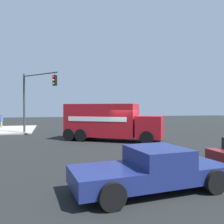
{
  "coord_description": "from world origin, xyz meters",
  "views": [
    {
      "loc": [
        17.19,
        -5.74,
        2.7
      ],
      "look_at": [
        -0.45,
        -0.94,
        2.34
      ],
      "focal_mm": 37.26,
      "sensor_mm": 36.0,
      "label": 1
    }
  ],
  "objects_px": {
    "delivery_truck": "(110,122)",
    "traffic_light_primary": "(34,93)",
    "pedestrian_crossing": "(1,120)",
    "pickup_navy": "(152,168)"
  },
  "relations": [
    {
      "from": "delivery_truck",
      "to": "traffic_light_primary",
      "type": "bearing_deg",
      "value": -133.24
    },
    {
      "from": "traffic_light_primary",
      "to": "pedestrian_crossing",
      "type": "relative_size",
      "value": 3.54
    },
    {
      "from": "delivery_truck",
      "to": "pickup_navy",
      "type": "distance_m",
      "value": 11.46
    },
    {
      "from": "delivery_truck",
      "to": "pedestrian_crossing",
      "type": "relative_size",
      "value": 4.68
    },
    {
      "from": "pickup_navy",
      "to": "pedestrian_crossing",
      "type": "bearing_deg",
      "value": -160.29
    },
    {
      "from": "traffic_light_primary",
      "to": "pickup_navy",
      "type": "distance_m",
      "value": 18.08
    },
    {
      "from": "delivery_truck",
      "to": "pickup_navy",
      "type": "xyz_separation_m",
      "value": [
        11.33,
        -1.51,
        -0.82
      ]
    },
    {
      "from": "traffic_light_primary",
      "to": "pedestrian_crossing",
      "type": "height_order",
      "value": "traffic_light_primary"
    },
    {
      "from": "delivery_truck",
      "to": "pickup_navy",
      "type": "height_order",
      "value": "delivery_truck"
    },
    {
      "from": "delivery_truck",
      "to": "pedestrian_crossing",
      "type": "distance_m",
      "value": 17.79
    }
  ]
}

